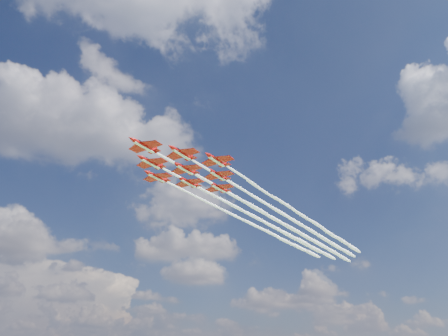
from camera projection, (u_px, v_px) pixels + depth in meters
The scene contains 9 objects.
jet_lead at pixel (252, 206), 178.84m from camera, with size 100.86×96.69×3.03m.
jet_row2_port at pixel (277, 210), 183.44m from camera, with size 100.86×96.69×3.03m.
jet_row2_starb at pixel (251, 215), 189.60m from camera, with size 100.86×96.69×3.03m.
jet_row3_port at pixel (300, 214), 188.04m from camera, with size 100.86×96.69×3.03m.
jet_row3_centre at pixel (274, 219), 194.20m from camera, with size 100.86×96.69×3.03m.
jet_row3_starb at pixel (250, 223), 200.37m from camera, with size 100.86×96.69×3.03m.
jet_row4_port at pixel (297, 222), 198.81m from camera, with size 100.86×96.69×3.03m.
jet_row4_starb at pixel (272, 226), 204.97m from camera, with size 100.86×96.69×3.03m.
jet_tail at pixel (293, 229), 209.57m from camera, with size 100.86×96.69×3.03m.
Camera 1 is at (-16.50, -126.11, 25.80)m, focal length 35.00 mm.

